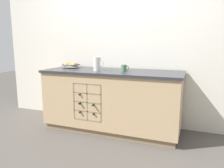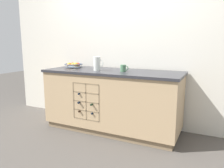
% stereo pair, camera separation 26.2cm
% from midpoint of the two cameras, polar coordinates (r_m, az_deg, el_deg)
% --- Properties ---
extents(ground_plane, '(14.00, 14.00, 0.00)m').
position_cam_midpoint_polar(ground_plane, '(3.40, 2.25, -11.75)').
color(ground_plane, '#4C4742').
extents(back_wall, '(4.40, 0.06, 2.55)m').
position_cam_midpoint_polar(back_wall, '(3.53, 5.14, 10.28)').
color(back_wall, silver).
rests_on(back_wall, ground_plane).
extents(kitchen_island, '(2.02, 0.75, 0.90)m').
position_cam_midpoint_polar(kitchen_island, '(3.25, 2.25, -4.29)').
color(kitchen_island, '#8B7354').
rests_on(kitchen_island, ground_plane).
extents(fruit_bowl, '(0.30, 0.30, 0.08)m').
position_cam_midpoint_polar(fruit_bowl, '(3.61, -7.95, 4.93)').
color(fruit_bowl, '#4C5666').
rests_on(fruit_bowl, kitchen_island).
extents(white_pitcher, '(0.16, 0.11, 0.20)m').
position_cam_midpoint_polar(white_pitcher, '(3.15, -1.53, 5.37)').
color(white_pitcher, silver).
rests_on(white_pitcher, kitchen_island).
extents(ceramic_mug, '(0.12, 0.08, 0.10)m').
position_cam_midpoint_polar(ceramic_mug, '(3.05, 5.46, 4.12)').
color(ceramic_mug, '#4C7A56').
rests_on(ceramic_mug, kitchen_island).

